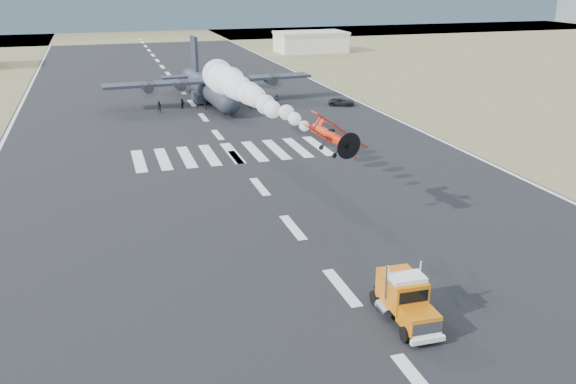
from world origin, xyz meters
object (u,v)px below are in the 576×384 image
crew_f (182,104)px  crew_b (159,107)px  aerobatic_biplane (332,136)px  crew_c (277,99)px  crew_h (222,104)px  transport_aircraft (208,87)px  hangar_right (311,42)px  crew_e (251,103)px  support_vehicle (341,102)px  crew_a (197,103)px  crew_g (225,108)px  semi_truck (405,298)px  crew_d (206,105)px

crew_f → crew_b: bearing=137.6°
aerobatic_biplane → crew_c: bearing=72.5°
crew_h → transport_aircraft: bearing=-174.5°
aerobatic_biplane → crew_b: size_ratio=3.28×
hangar_right → crew_b: size_ratio=11.04×
hangar_right → aerobatic_biplane: bearing=-108.6°
crew_e → crew_b: bearing=179.5°
hangar_right → crew_c: hangar_right is taller
crew_c → crew_b: bearing=46.7°
transport_aircraft → support_vehicle: 24.29m
hangar_right → crew_b: bearing=-126.1°
crew_a → crew_g: bearing=26.5°
semi_truck → crew_a: 72.63m
transport_aircraft → crew_h: transport_aircraft is taller
semi_truck → hangar_right: bearing=74.7°
hangar_right → crew_d: 84.64m
hangar_right → crew_c: bearing=-113.8°
semi_truck → crew_b: size_ratio=4.07×
aerobatic_biplane → crew_h: size_ratio=3.26×
crew_e → crew_g: size_ratio=1.06×
semi_truck → crew_f: size_ratio=4.26×
support_vehicle → crew_g: (-20.91, 0.39, 0.17)m
crew_a → crew_b: 6.67m
crew_c → crew_f: 16.70m
crew_c → crew_g: size_ratio=1.13×
transport_aircraft → crew_a: bearing=-124.1°
transport_aircraft → crew_b: size_ratio=20.21×
crew_e → semi_truck: bearing=-92.1°
crew_b → crew_h: crew_h is taller
aerobatic_biplane → crew_h: aerobatic_biplane is taller
crew_a → crew_h: size_ratio=1.00×
hangar_right → aerobatic_biplane: aerobatic_biplane is taller
support_vehicle → crew_a: 25.47m
crew_f → crew_h: crew_h is taller
support_vehicle → crew_g: 20.91m
aerobatic_biplane → transport_aircraft: size_ratio=0.16×
crew_d → crew_g: (2.66, -3.56, 0.01)m
aerobatic_biplane → crew_d: bearing=85.9°
support_vehicle → crew_a: bearing=102.9°
support_vehicle → crew_a: (-24.96, 5.07, 0.29)m
hangar_right → semi_truck: 149.97m
hangar_right → crew_f: (-48.30, -70.20, -2.12)m
support_vehicle → crew_b: (-31.56, 4.10, 0.28)m
aerobatic_biplane → crew_a: aerobatic_biplane is taller
semi_truck → crew_a: (-2.17, 72.60, -0.73)m
hangar_right → aerobatic_biplane: 133.26m
crew_f → transport_aircraft: bearing=-24.8°
crew_d → crew_f: (-3.84, 1.79, 0.08)m
crew_b → aerobatic_biplane: bearing=111.2°
crew_h → crew_d: bearing=-114.5°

